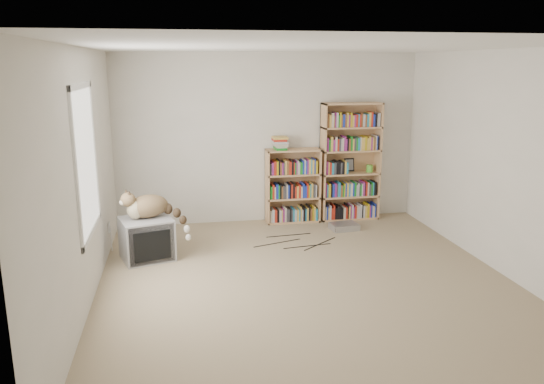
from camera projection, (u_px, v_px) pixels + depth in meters
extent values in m
cube|color=tan|center=(308.00, 284.00, 5.78)|extent=(4.50, 5.00, 0.01)
cube|color=beige|center=(269.00, 139.00, 7.88)|extent=(4.50, 0.02, 2.50)
cube|color=beige|center=(415.00, 255.00, 3.10)|extent=(4.50, 0.02, 2.50)
cube|color=beige|center=(83.00, 180.00, 5.10)|extent=(0.02, 5.00, 2.50)
cube|color=beige|center=(507.00, 164.00, 5.87)|extent=(0.02, 5.00, 2.50)
cube|color=white|center=(312.00, 47.00, 5.19)|extent=(4.50, 5.00, 0.02)
cube|color=white|center=(86.00, 161.00, 5.26)|extent=(0.02, 1.22, 1.52)
cube|color=#969698|center=(147.00, 239.00, 6.47)|extent=(0.72, 0.68, 0.51)
cube|color=black|center=(152.00, 245.00, 6.26)|extent=(0.53, 0.18, 0.47)
cube|color=black|center=(152.00, 246.00, 6.24)|extent=(0.42, 0.14, 0.36)
cube|color=black|center=(144.00, 237.00, 6.58)|extent=(0.42, 0.38, 0.31)
ellipsoid|color=#352116|center=(148.00, 206.00, 6.45)|extent=(0.60, 0.51, 0.28)
ellipsoid|color=#352116|center=(158.00, 205.00, 6.53)|extent=(0.31, 0.33, 0.21)
ellipsoid|color=#C0B28A|center=(135.00, 210.00, 6.34)|extent=(0.26, 0.26, 0.23)
ellipsoid|color=#352116|center=(128.00, 200.00, 6.28)|extent=(0.23, 0.23, 0.17)
sphere|color=beige|center=(122.00, 203.00, 6.24)|extent=(0.09, 0.09, 0.07)
cone|color=black|center=(129.00, 194.00, 6.23)|extent=(0.09, 0.10, 0.09)
cone|color=black|center=(126.00, 192.00, 6.31)|extent=(0.09, 0.10, 0.09)
cube|color=tan|center=(323.00, 163.00, 7.95)|extent=(0.02, 0.30, 1.78)
cube|color=tan|center=(377.00, 161.00, 8.10)|extent=(0.02, 0.30, 1.78)
cube|color=tan|center=(347.00, 160.00, 8.15)|extent=(0.89, 0.03, 1.78)
cube|color=tan|center=(352.00, 103.00, 7.82)|extent=(0.89, 0.30, 0.02)
cube|color=tan|center=(348.00, 217.00, 8.23)|extent=(0.89, 0.30, 0.03)
cube|color=tan|center=(349.00, 196.00, 8.15)|extent=(0.89, 0.30, 0.03)
cube|color=tan|center=(350.00, 173.00, 8.06)|extent=(0.89, 0.30, 0.02)
cube|color=tan|center=(351.00, 150.00, 7.98)|extent=(0.89, 0.30, 0.02)
cube|color=tan|center=(351.00, 127.00, 7.90)|extent=(0.89, 0.30, 0.02)
cube|color=#AE2517|center=(349.00, 211.00, 8.20)|extent=(0.81, 0.24, 0.19)
cube|color=#192FA6|center=(349.00, 189.00, 8.12)|extent=(0.81, 0.24, 0.19)
cube|color=#167E21|center=(350.00, 166.00, 8.04)|extent=(0.81, 0.24, 0.19)
cube|color=#BFB09D|center=(351.00, 143.00, 7.96)|extent=(0.81, 0.24, 0.19)
cube|color=black|center=(352.00, 120.00, 7.87)|extent=(0.81, 0.24, 0.19)
cube|color=tan|center=(267.00, 187.00, 7.88)|extent=(0.02, 0.30, 1.11)
cube|color=tan|center=(318.00, 185.00, 8.01)|extent=(0.02, 0.30, 1.11)
cube|color=tan|center=(291.00, 184.00, 8.08)|extent=(0.81, 0.03, 1.11)
cube|color=tan|center=(293.00, 150.00, 7.82)|extent=(0.81, 0.30, 0.02)
cube|color=tan|center=(292.00, 220.00, 8.08)|extent=(0.81, 0.30, 0.03)
cube|color=tan|center=(293.00, 197.00, 7.99)|extent=(0.81, 0.30, 0.03)
cube|color=tan|center=(293.00, 174.00, 7.90)|extent=(0.81, 0.30, 0.02)
cube|color=#AE2517|center=(293.00, 214.00, 8.05)|extent=(0.73, 0.24, 0.19)
cube|color=#192FA6|center=(293.00, 191.00, 7.96)|extent=(0.73, 0.24, 0.19)
cube|color=#167E21|center=(293.00, 167.00, 7.88)|extent=(0.73, 0.24, 0.19)
cube|color=#AE2517|center=(280.00, 143.00, 7.79)|extent=(0.22, 0.29, 0.19)
cylinder|color=#58B533|center=(369.00, 168.00, 8.10)|extent=(0.10, 0.10, 0.11)
cube|color=black|center=(349.00, 165.00, 8.13)|extent=(0.15, 0.05, 0.20)
cube|color=#A2A1A6|center=(344.00, 226.00, 7.67)|extent=(0.42, 0.32, 0.09)
cube|color=silver|center=(109.00, 227.00, 6.71)|extent=(0.01, 0.08, 0.13)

